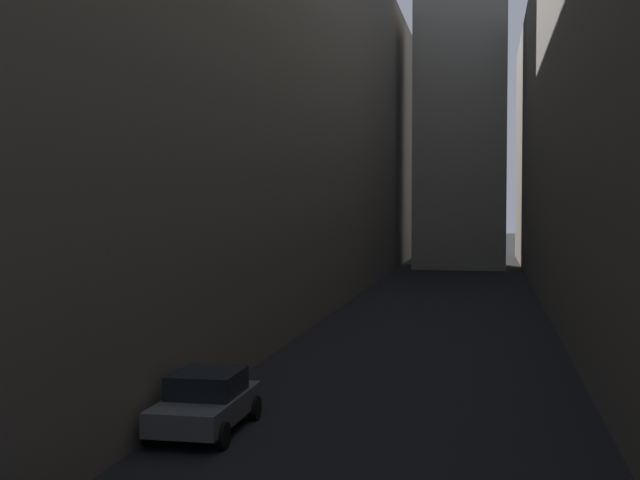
% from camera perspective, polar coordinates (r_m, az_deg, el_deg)
% --- Properties ---
extents(ground_plane, '(264.00, 264.00, 0.00)m').
position_cam_1_polar(ground_plane, '(42.12, 7.68, -5.40)').
color(ground_plane, black).
extents(building_block_left, '(15.56, 108.00, 23.55)m').
position_cam_1_polar(building_block_left, '(46.83, -8.77, 9.83)').
color(building_block_left, '#60594F').
rests_on(building_block_left, ground).
extents(parked_car_left_far, '(1.99, 4.07, 1.49)m').
position_cam_1_polar(parked_car_left_far, '(21.88, -7.63, -10.61)').
color(parked_car_left_far, '#4C4C51').
rests_on(parked_car_left_far, ground).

